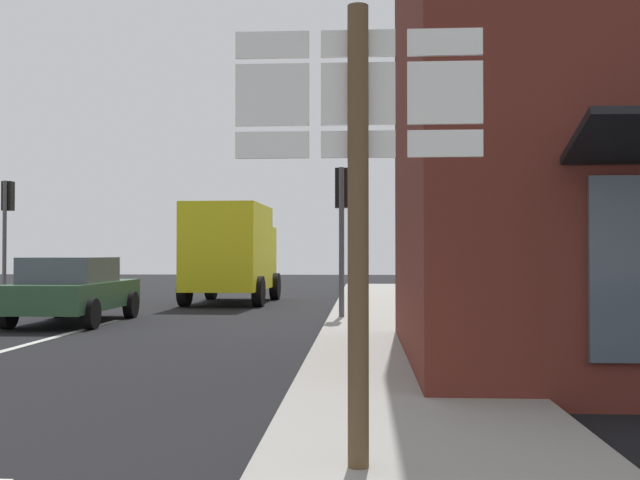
% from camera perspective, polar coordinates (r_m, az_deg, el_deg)
% --- Properties ---
extents(ground_plane, '(80.00, 80.00, 0.00)m').
position_cam_1_polar(ground_plane, '(15.94, -17.72, -6.60)').
color(ground_plane, black).
extents(sidewalk_right, '(2.57, 44.00, 0.14)m').
position_cam_1_polar(sidewalk_right, '(12.91, 5.63, -7.64)').
color(sidewalk_right, gray).
rests_on(sidewalk_right, ground).
extents(sedan_far, '(2.00, 4.22, 1.47)m').
position_cam_1_polar(sedan_far, '(17.32, -18.58, -3.63)').
color(sedan_far, '#2D5133').
rests_on(sedan_far, ground).
extents(delivery_truck, '(2.58, 5.05, 3.05)m').
position_cam_1_polar(delivery_truck, '(23.25, -6.85, -0.82)').
color(delivery_truck, yellow).
rests_on(delivery_truck, ground).
extents(route_sign_post, '(1.66, 0.14, 3.20)m').
position_cam_1_polar(route_sign_post, '(4.92, 2.97, 4.27)').
color(route_sign_post, brown).
rests_on(route_sign_post, ground).
extents(traffic_light_far_left, '(0.30, 0.49, 3.78)m').
position_cam_1_polar(traffic_light_far_left, '(24.55, -23.07, 1.92)').
color(traffic_light_far_left, '#47474C').
rests_on(traffic_light_far_left, ground).
extents(traffic_light_near_right, '(0.30, 0.49, 3.49)m').
position_cam_1_polar(traffic_light_near_right, '(16.66, 1.69, 2.49)').
color(traffic_light_near_right, '#47474C').
rests_on(traffic_light_near_right, ground).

